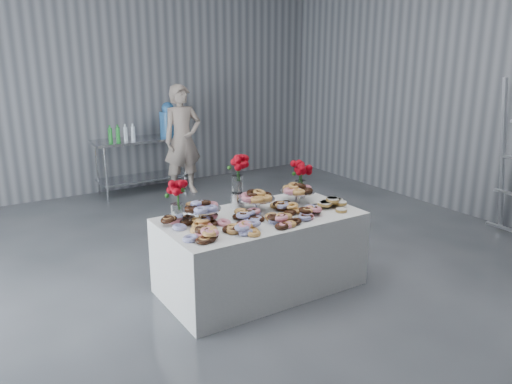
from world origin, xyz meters
TOP-DOWN VIEW (x-y plane):
  - ground at (0.00, 0.00)m, footprint 9.00×9.00m
  - room_walls at (-0.27, 0.07)m, footprint 8.04×9.04m
  - display_table at (0.26, 0.17)m, footprint 1.90×1.01m
  - prep_table at (0.47, 4.10)m, footprint 1.50×0.60m
  - donut_mounds at (0.26, 0.12)m, footprint 1.81×0.81m
  - cake_stand_left at (-0.29, 0.32)m, footprint 0.36×0.36m
  - cake_stand_mid at (0.31, 0.32)m, footprint 0.36×0.36m
  - cake_stand_right at (0.81, 0.33)m, footprint 0.36×0.36m
  - danish_pile at (1.01, 0.03)m, footprint 0.48×0.48m
  - bouquet_left at (-0.50, 0.42)m, footprint 0.26×0.26m
  - bouquet_right at (0.95, 0.48)m, footprint 0.26×0.26m
  - bouquet_center at (0.20, 0.52)m, footprint 0.26×0.26m
  - water_jug at (0.97, 4.10)m, footprint 0.28×0.28m
  - drink_bottles at (0.15, 4.00)m, footprint 0.54×0.08m
  - person at (1.05, 3.72)m, footprint 0.64×0.42m

SIDE VIEW (x-z plane):
  - ground at x=0.00m, z-range 0.00..0.00m
  - display_table at x=0.26m, z-range 0.00..0.75m
  - prep_table at x=0.47m, z-range 0.17..1.07m
  - donut_mounds at x=0.26m, z-range 0.75..0.84m
  - danish_pile at x=1.01m, z-range 0.75..0.86m
  - person at x=1.05m, z-range 0.00..1.76m
  - cake_stand_left at x=-0.29m, z-range 0.80..0.98m
  - cake_stand_mid at x=0.31m, z-range 0.80..0.98m
  - cake_stand_right at x=0.81m, z-range 0.80..0.98m
  - drink_bottles at x=0.15m, z-range 0.90..1.17m
  - bouquet_left at x=-0.50m, z-range 0.84..1.26m
  - bouquet_right at x=0.95m, z-range 0.84..1.26m
  - bouquet_center at x=0.20m, z-range 0.84..1.41m
  - water_jug at x=0.97m, z-range 0.87..1.43m
  - room_walls at x=-0.27m, z-range 0.63..4.65m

